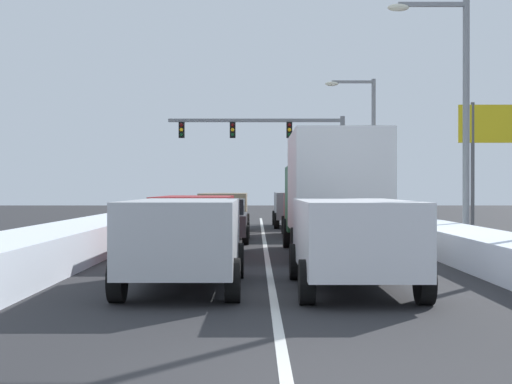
% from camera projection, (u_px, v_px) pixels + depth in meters
% --- Properties ---
extents(ground_plane, '(120.00, 120.00, 0.00)m').
position_uv_depth(ground_plane, '(267.00, 251.00, 22.77)').
color(ground_plane, '#28282B').
extents(lane_stripe_between_right_lane_and_center_lane, '(0.14, 42.22, 0.01)m').
position_uv_depth(lane_stripe_between_right_lane_and_center_lane, '(266.00, 242.00, 26.60)').
color(lane_stripe_between_right_lane_and_center_lane, silver).
rests_on(lane_stripe_between_right_lane_and_center_lane, ground).
extents(snow_bank_right_shoulder, '(1.82, 42.22, 0.78)m').
position_uv_depth(snow_bank_right_shoulder, '(418.00, 231.00, 26.59)').
color(snow_bank_right_shoulder, silver).
rests_on(snow_bank_right_shoulder, ground).
extents(snow_bank_left_shoulder, '(2.07, 42.22, 0.88)m').
position_uv_depth(snow_bank_left_shoulder, '(114.00, 230.00, 26.61)').
color(snow_bank_left_shoulder, silver).
rests_on(snow_bank_left_shoulder, ground).
extents(suv_white_right_lane_nearest, '(2.16, 4.90, 1.67)m').
position_uv_depth(suv_white_right_lane_nearest, '(354.00, 236.00, 14.04)').
color(suv_white_right_lane_nearest, silver).
rests_on(suv_white_right_lane_nearest, ground).
extents(box_truck_right_lane_second, '(2.53, 7.20, 3.36)m').
position_uv_depth(box_truck_right_lane_second, '(334.00, 188.00, 21.25)').
color(box_truck_right_lane_second, '#1E5633').
rests_on(box_truck_right_lane_second, ground).
extents(suv_maroon_right_lane_third, '(2.16, 4.90, 1.67)m').
position_uv_depth(suv_maroon_right_lane_third, '(312.00, 210.00, 29.91)').
color(suv_maroon_right_lane_third, maroon).
rests_on(suv_maroon_right_lane_third, ground).
extents(suv_gray_right_lane_fourth, '(2.16, 4.90, 1.67)m').
position_uv_depth(suv_gray_right_lane_fourth, '(297.00, 206.00, 37.14)').
color(suv_gray_right_lane_fourth, slate).
rests_on(suv_gray_right_lane_fourth, ground).
extents(suv_silver_center_lane_nearest, '(2.16, 4.90, 1.67)m').
position_uv_depth(suv_silver_center_lane_nearest, '(186.00, 235.00, 14.30)').
color(suv_silver_center_lane_nearest, '#B7BABF').
rests_on(suv_silver_center_lane_nearest, ground).
extents(suv_red_center_lane_second, '(2.16, 4.90, 1.67)m').
position_uv_depth(suv_red_center_lane_second, '(197.00, 220.00, 20.68)').
color(suv_red_center_lane_second, maroon).
rests_on(suv_red_center_lane_second, ground).
extents(sedan_charcoal_center_lane_third, '(2.00, 4.50, 1.51)m').
position_uv_depth(sedan_charcoal_center_lane_third, '(222.00, 220.00, 26.94)').
color(sedan_charcoal_center_lane_third, '#38383D').
rests_on(sedan_charcoal_center_lane_third, ground).
extents(suv_tan_center_lane_fourth, '(2.16, 4.90, 1.67)m').
position_uv_depth(suv_tan_center_lane_fourth, '(226.00, 208.00, 32.99)').
color(suv_tan_center_lane_fourth, '#937F60').
rests_on(suv_tan_center_lane_fourth, ground).
extents(traffic_light_gantry, '(10.60, 0.47, 6.20)m').
position_uv_depth(traffic_light_gantry, '(282.00, 141.00, 45.75)').
color(traffic_light_gantry, slate).
rests_on(traffic_light_gantry, ground).
extents(street_lamp_right_mid, '(2.66, 0.36, 7.98)m').
position_uv_depth(street_lamp_right_mid, '(456.00, 98.00, 24.65)').
color(street_lamp_right_mid, gray).
rests_on(street_lamp_right_mid, ground).
extents(street_lamp_right_far, '(2.66, 0.36, 7.61)m').
position_uv_depth(street_lamp_right_far, '(368.00, 137.00, 40.00)').
color(street_lamp_right_far, gray).
rests_on(street_lamp_right_far, ground).
extents(roadside_sign_right, '(3.20, 0.16, 5.50)m').
position_uv_depth(roadside_sign_right, '(498.00, 138.00, 32.11)').
color(roadside_sign_right, '#59595B').
rests_on(roadside_sign_right, ground).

